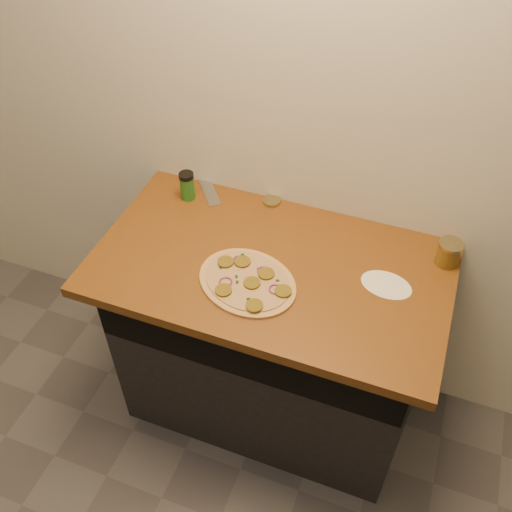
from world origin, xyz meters
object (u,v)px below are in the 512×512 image
at_px(chefs_knife, 202,173).
at_px(salsa_jar, 448,253).
at_px(pizza, 248,281).
at_px(spice_shaker, 187,186).

xyz_separation_m(chefs_knife, salsa_jar, (0.97, -0.16, 0.04)).
relative_size(chefs_knife, salsa_jar, 3.36).
distance_m(pizza, salsa_jar, 0.67).
bearing_deg(pizza, chefs_knife, 128.42).
bearing_deg(salsa_jar, chefs_knife, 170.70).
xyz_separation_m(chefs_knife, spice_shaker, (0.01, -0.15, 0.05)).
bearing_deg(chefs_knife, pizza, -51.58).
height_order(chefs_knife, salsa_jar, salsa_jar).
distance_m(chefs_knife, spice_shaker, 0.16).
distance_m(pizza, spice_shaker, 0.50).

